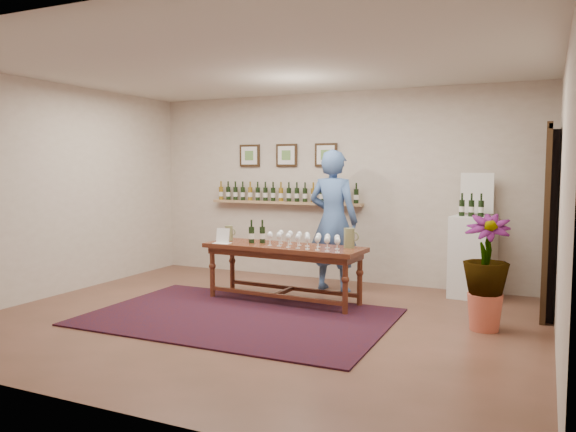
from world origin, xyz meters
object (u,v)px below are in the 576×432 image
at_px(tasting_table, 284,254).
at_px(display_pedestal, 473,257).
at_px(potted_plant, 486,272).
at_px(person, 333,221).

height_order(tasting_table, display_pedestal, display_pedestal).
xyz_separation_m(tasting_table, potted_plant, (2.43, -0.22, -0.00)).
xyz_separation_m(display_pedestal, person, (-1.79, -0.40, 0.43)).
distance_m(tasting_table, display_pedestal, 2.49).
height_order(tasting_table, potted_plant, potted_plant).
bearing_deg(tasting_table, potted_plant, -2.10).
height_order(tasting_table, person, person).
relative_size(potted_plant, person, 0.54).
bearing_deg(tasting_table, person, 72.85).
height_order(potted_plant, person, person).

